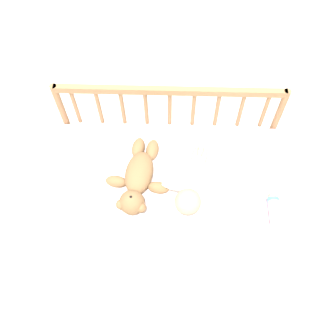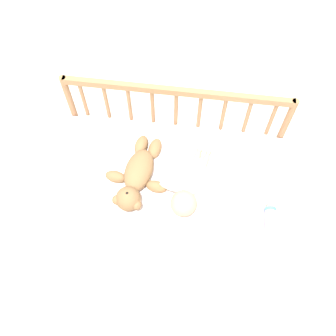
# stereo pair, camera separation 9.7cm
# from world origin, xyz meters

# --- Properties ---
(ground_plane) EXTENTS (12.00, 12.00, 0.00)m
(ground_plane) POSITION_xyz_m (0.00, 0.00, 0.00)
(ground_plane) COLOR silver
(crib_mattress) EXTENTS (1.20, 0.58, 0.54)m
(crib_mattress) POSITION_xyz_m (0.00, 0.00, 0.27)
(crib_mattress) COLOR #EDB7C6
(crib_mattress) RESTS_ON ground_plane
(crib_rail) EXTENTS (1.20, 0.04, 0.83)m
(crib_rail) POSITION_xyz_m (0.00, 0.31, 0.59)
(crib_rail) COLOR #997047
(crib_rail) RESTS_ON ground_plane
(blanket) EXTENTS (0.81, 0.50, 0.01)m
(blanket) POSITION_xyz_m (-0.00, -0.02, 0.55)
(blanket) COLOR white
(blanket) RESTS_ON crib_mattress
(teddy_bear) EXTENTS (0.33, 0.46, 0.13)m
(teddy_bear) POSITION_xyz_m (-0.15, -0.07, 0.59)
(teddy_bear) COLOR olive
(teddy_bear) RESTS_ON crib_mattress
(baby) EXTENTS (0.30, 0.42, 0.13)m
(baby) POSITION_xyz_m (0.12, -0.11, 0.59)
(baby) COLOR #EAEACC
(baby) RESTS_ON crib_mattress
(baby_bottle) EXTENTS (0.06, 0.16, 0.06)m
(baby_bottle) POSITION_xyz_m (0.52, -0.20, 0.57)
(baby_bottle) COLOR white
(baby_bottle) RESTS_ON crib_mattress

